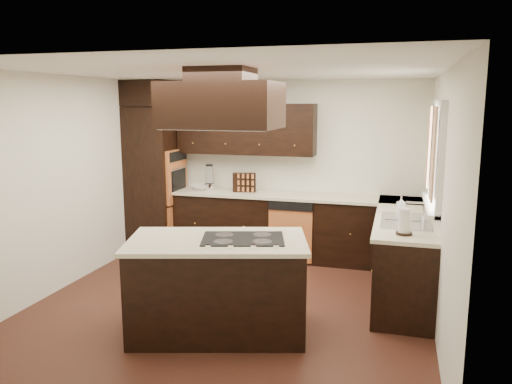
% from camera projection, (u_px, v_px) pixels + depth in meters
% --- Properties ---
extents(floor, '(4.20, 4.20, 0.02)m').
position_uv_depth(floor, '(232.00, 304.00, 5.52)').
color(floor, '#552C1D').
rests_on(floor, ground).
extents(ceiling, '(4.20, 4.20, 0.02)m').
position_uv_depth(ceiling, '(230.00, 70.00, 5.07)').
color(ceiling, white).
rests_on(ceiling, ground).
extents(wall_back, '(4.20, 0.02, 2.50)m').
position_uv_depth(wall_back, '(278.00, 167.00, 7.29)').
color(wall_back, silver).
rests_on(wall_back, ground).
extents(wall_front, '(4.20, 0.02, 2.50)m').
position_uv_depth(wall_front, '(129.00, 246.00, 3.30)').
color(wall_front, silver).
rests_on(wall_front, ground).
extents(wall_left, '(0.02, 4.20, 2.50)m').
position_uv_depth(wall_left, '(62.00, 183.00, 5.86)').
color(wall_left, silver).
rests_on(wall_left, ground).
extents(wall_right, '(0.02, 4.20, 2.50)m').
position_uv_depth(wall_right, '(442.00, 203.00, 4.72)').
color(wall_right, silver).
rests_on(wall_right, ground).
extents(oven_column, '(0.65, 0.75, 2.12)m').
position_uv_depth(oven_column, '(155.00, 179.00, 7.42)').
color(oven_column, black).
rests_on(oven_column, floor).
extents(wall_oven_face, '(0.05, 0.62, 0.78)m').
position_uv_depth(wall_oven_face, '(177.00, 176.00, 7.31)').
color(wall_oven_face, orange).
rests_on(wall_oven_face, oven_column).
extents(base_cabinets_back, '(2.93, 0.60, 0.88)m').
position_uv_depth(base_cabinets_back, '(275.00, 226.00, 7.13)').
color(base_cabinets_back, black).
rests_on(base_cabinets_back, floor).
extents(base_cabinets_right, '(0.60, 2.40, 0.88)m').
position_uv_depth(base_cabinets_right, '(403.00, 255.00, 5.80)').
color(base_cabinets_right, black).
rests_on(base_cabinets_right, floor).
extents(countertop_back, '(2.93, 0.63, 0.04)m').
position_uv_depth(countertop_back, '(275.00, 195.00, 7.03)').
color(countertop_back, beige).
rests_on(countertop_back, base_cabinets_back).
extents(countertop_right, '(0.63, 2.40, 0.04)m').
position_uv_depth(countertop_right, '(404.00, 216.00, 5.72)').
color(countertop_right, beige).
rests_on(countertop_right, base_cabinets_right).
extents(upper_cabinets, '(2.00, 0.34, 0.72)m').
position_uv_depth(upper_cabinets, '(246.00, 129.00, 7.14)').
color(upper_cabinets, black).
rests_on(upper_cabinets, wall_back).
extents(dishwasher_front, '(0.60, 0.05, 0.72)m').
position_uv_depth(dishwasher_front, '(290.00, 236.00, 6.78)').
color(dishwasher_front, orange).
rests_on(dishwasher_front, floor).
extents(window_frame, '(0.06, 1.32, 1.12)m').
position_uv_depth(window_frame, '(437.00, 155.00, 5.18)').
color(window_frame, silver).
rests_on(window_frame, wall_right).
extents(window_pane, '(0.00, 1.20, 1.00)m').
position_uv_depth(window_pane, '(439.00, 155.00, 5.18)').
color(window_pane, white).
rests_on(window_pane, wall_right).
extents(curtain_left, '(0.02, 0.34, 0.90)m').
position_uv_depth(curtain_left, '(433.00, 154.00, 4.79)').
color(curtain_left, beige).
rests_on(curtain_left, wall_right).
extents(curtain_right, '(0.02, 0.34, 0.90)m').
position_uv_depth(curtain_right, '(429.00, 146.00, 5.59)').
color(curtain_right, beige).
rests_on(curtain_right, wall_right).
extents(sink_rim, '(0.52, 0.84, 0.01)m').
position_uv_depth(sink_rim, '(406.00, 221.00, 5.39)').
color(sink_rim, silver).
rests_on(sink_rim, countertop_right).
extents(island, '(1.79, 1.28, 0.88)m').
position_uv_depth(island, '(218.00, 288.00, 4.77)').
color(island, black).
rests_on(island, floor).
extents(island_top, '(1.86, 1.36, 0.04)m').
position_uv_depth(island_top, '(217.00, 241.00, 4.69)').
color(island_top, beige).
rests_on(island_top, island).
extents(cooktop, '(0.87, 0.70, 0.01)m').
position_uv_depth(cooktop, '(243.00, 239.00, 4.68)').
color(cooktop, black).
rests_on(cooktop, island_top).
extents(range_hood, '(1.05, 0.72, 0.42)m').
position_uv_depth(range_hood, '(222.00, 105.00, 4.58)').
color(range_hood, black).
rests_on(range_hood, ceiling).
extents(hood_duct, '(0.55, 0.50, 0.13)m').
position_uv_depth(hood_duct, '(221.00, 75.00, 4.54)').
color(hood_duct, black).
rests_on(hood_duct, ceiling).
extents(blender_base, '(0.15, 0.15, 0.10)m').
position_uv_depth(blender_base, '(210.00, 187.00, 7.28)').
color(blender_base, silver).
rests_on(blender_base, countertop_back).
extents(blender_pitcher, '(0.13, 0.13, 0.26)m').
position_uv_depth(blender_pitcher, '(209.00, 175.00, 7.25)').
color(blender_pitcher, silver).
rests_on(blender_pitcher, blender_base).
extents(spice_rack, '(0.34, 0.17, 0.28)m').
position_uv_depth(spice_rack, '(244.00, 182.00, 7.14)').
color(spice_rack, black).
rests_on(spice_rack, countertop_back).
extents(mixing_bowl, '(0.31, 0.31, 0.07)m').
position_uv_depth(mixing_bowl, '(201.00, 187.00, 7.34)').
color(mixing_bowl, silver).
rests_on(mixing_bowl, countertop_back).
extents(soap_bottle, '(0.10, 0.10, 0.19)m').
position_uv_depth(soap_bottle, '(401.00, 205.00, 5.79)').
color(soap_bottle, silver).
rests_on(soap_bottle, countertop_right).
extents(paper_towel, '(0.15, 0.15, 0.26)m').
position_uv_depth(paper_towel, '(405.00, 222.00, 4.83)').
color(paper_towel, silver).
rests_on(paper_towel, countertop_right).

